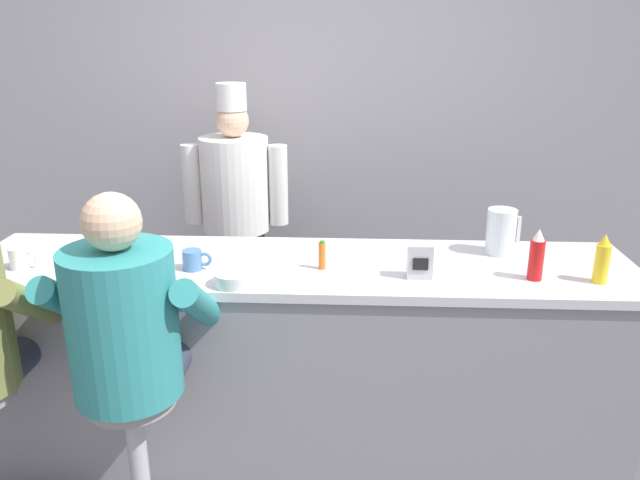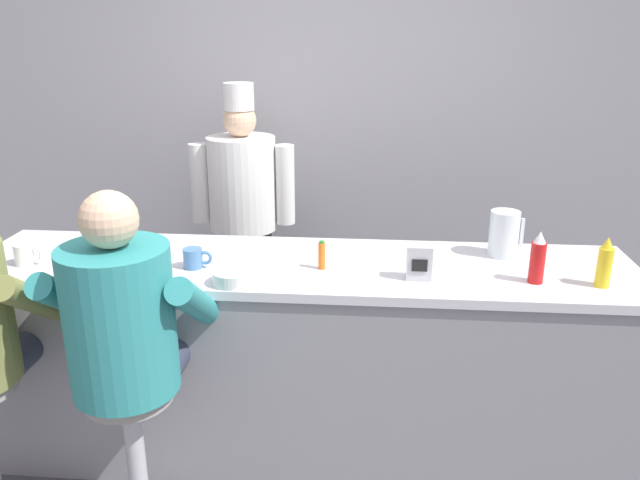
# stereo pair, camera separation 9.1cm
# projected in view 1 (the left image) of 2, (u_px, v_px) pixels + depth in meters

# --- Properties ---
(wall_back) EXTENTS (10.00, 0.06, 2.70)m
(wall_back) POSITION_uv_depth(u_px,v_px,m) (318.00, 123.00, 4.14)
(wall_back) COLOR #99999E
(wall_back) RESTS_ON ground_plane
(diner_counter) EXTENTS (2.96, 0.69, 0.97)m
(diner_counter) POSITION_uv_depth(u_px,v_px,m) (301.00, 359.00, 2.92)
(diner_counter) COLOR gray
(diner_counter) RESTS_ON ground_plane
(ketchup_bottle_red) EXTENTS (0.06, 0.06, 0.22)m
(ketchup_bottle_red) POSITION_uv_depth(u_px,v_px,m) (537.00, 256.00, 2.55)
(ketchup_bottle_red) COLOR red
(ketchup_bottle_red) RESTS_ON diner_counter
(mustard_bottle_yellow) EXTENTS (0.06, 0.06, 0.21)m
(mustard_bottle_yellow) POSITION_uv_depth(u_px,v_px,m) (602.00, 260.00, 2.52)
(mustard_bottle_yellow) COLOR yellow
(mustard_bottle_yellow) RESTS_ON diner_counter
(hot_sauce_bottle_orange) EXTENTS (0.03, 0.03, 0.13)m
(hot_sauce_bottle_orange) POSITION_uv_depth(u_px,v_px,m) (322.00, 255.00, 2.67)
(hot_sauce_bottle_orange) COLOR orange
(hot_sauce_bottle_orange) RESTS_ON diner_counter
(water_pitcher_clear) EXTENTS (0.15, 0.13, 0.21)m
(water_pitcher_clear) POSITION_uv_depth(u_px,v_px,m) (501.00, 232.00, 2.84)
(water_pitcher_clear) COLOR silver
(water_pitcher_clear) RESTS_ON diner_counter
(breakfast_plate) EXTENTS (0.22, 0.22, 0.04)m
(breakfast_plate) POSITION_uv_depth(u_px,v_px,m) (121.00, 257.00, 2.79)
(breakfast_plate) COLOR white
(breakfast_plate) RESTS_ON diner_counter
(cereal_bowl) EXTENTS (0.16, 0.16, 0.06)m
(cereal_bowl) POSITION_uv_depth(u_px,v_px,m) (234.00, 279.00, 2.52)
(cereal_bowl) COLOR white
(cereal_bowl) RESTS_ON diner_counter
(coffee_mug_white) EXTENTS (0.13, 0.08, 0.09)m
(coffee_mug_white) POSITION_uv_depth(u_px,v_px,m) (20.00, 258.00, 2.68)
(coffee_mug_white) COLOR white
(coffee_mug_white) RESTS_ON diner_counter
(coffee_mug_blue) EXTENTS (0.13, 0.08, 0.09)m
(coffee_mug_blue) POSITION_uv_depth(u_px,v_px,m) (193.00, 260.00, 2.67)
(coffee_mug_blue) COLOR #4C7AB2
(coffee_mug_blue) RESTS_ON diner_counter
(napkin_dispenser_chrome) EXTENTS (0.10, 0.06, 0.15)m
(napkin_dispenser_chrome) POSITION_uv_depth(u_px,v_px,m) (420.00, 261.00, 2.57)
(napkin_dispenser_chrome) COLOR silver
(napkin_dispenser_chrome) RESTS_ON diner_counter
(diner_seated_teal) EXTENTS (0.61, 0.60, 1.43)m
(diner_seated_teal) POSITION_uv_depth(u_px,v_px,m) (128.00, 331.00, 2.30)
(diner_seated_teal) COLOR #B2B5BA
(diner_seated_teal) RESTS_ON ground_plane
(cook_in_whites_near) EXTENTS (0.64, 0.41, 1.65)m
(cook_in_whites_near) POSITION_uv_depth(u_px,v_px,m) (236.00, 207.00, 3.84)
(cook_in_whites_near) COLOR #232328
(cook_in_whites_near) RESTS_ON ground_plane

